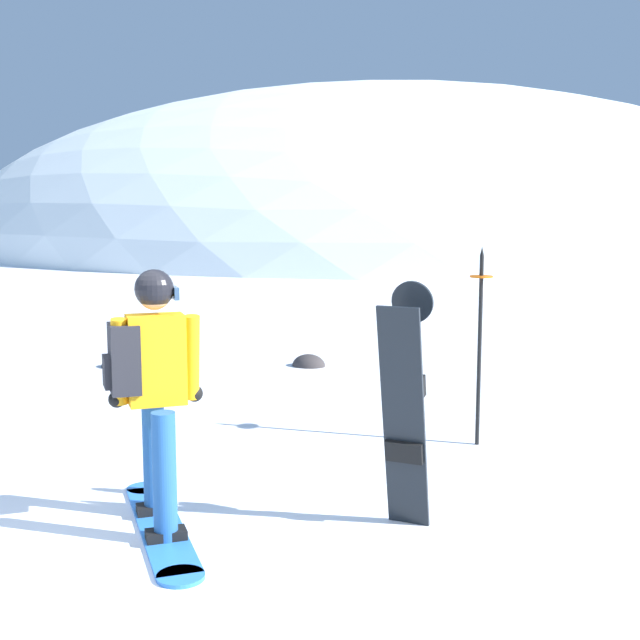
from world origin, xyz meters
TOP-DOWN VIEW (x-y plane):
  - ground_plane at (0.00, 0.00)m, footprint 300.00×300.00m
  - ridge_peak_main at (-11.90, 36.39)m, footprint 42.29×38.06m
  - ridge_peak_far at (-33.57, 48.00)m, footprint 22.36×20.13m
  - snowboarder_main at (0.35, 0.71)m, footprint 1.36×1.41m
  - spare_snowboard at (1.82, 1.40)m, footprint 0.28×0.34m
  - piste_marker_near at (1.79, 3.52)m, footprint 0.20×0.20m
  - rock_dark at (-1.14, 6.18)m, footprint 0.45×0.38m
  - rock_mid at (-3.41, 5.06)m, footprint 0.43×0.36m

SIDE VIEW (x-z plane):
  - ground_plane at x=0.00m, z-range 0.00..0.00m
  - ridge_peak_main at x=-11.90m, z-range -7.90..7.90m
  - ridge_peak_far at x=-33.57m, z-range -6.21..6.21m
  - rock_dark at x=-1.14m, z-range -0.16..0.16m
  - rock_mid at x=-3.41m, z-range -0.15..0.15m
  - spare_snowboard at x=1.82m, z-range 0.01..1.65m
  - snowboarder_main at x=0.35m, z-range 0.06..1.78m
  - piste_marker_near at x=1.79m, z-range 0.13..1.89m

